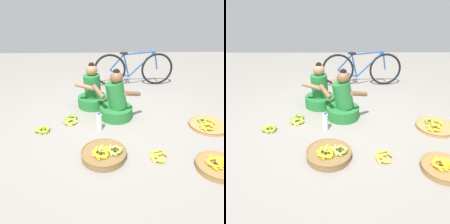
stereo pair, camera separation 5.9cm
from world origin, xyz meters
The scene contains 11 objects.
ground_plane centered at (0.00, 0.00, 0.00)m, with size 10.00×10.00×0.00m, color gray.
vendor_woman_front centered at (0.08, 0.30, 0.26)m, with size 0.75×0.52×0.80m.
vendor_woman_behind centered at (-0.31, 0.73, 0.25)m, with size 0.59×0.52×0.78m.
bicycle_leaning centered at (0.52, 1.78, 0.36)m, with size 1.70×0.13×0.73m.
banana_basket_front_left centered at (1.43, -0.06, 0.04)m, with size 0.56×0.56×0.13m.
banana_basket_near_vendor centered at (-0.11, -0.73, 0.06)m, with size 0.55×0.55×0.18m.
banana_basket_back_center centered at (1.16, -0.96, 0.05)m, with size 0.49×0.49×0.16m.
loose_bananas_mid_right centered at (-0.63, 0.16, 0.03)m, with size 0.26×0.33×0.09m.
loose_bananas_back_left centered at (-1.00, -0.11, 0.03)m, with size 0.23×0.21×0.08m.
loose_bananas_front_right centered at (0.54, -0.76, 0.03)m, with size 0.21×0.26×0.10m.
water_bottle centered at (-0.18, -0.10, 0.14)m, with size 0.07×0.07×0.29m.
Camera 2 is at (-0.02, -2.88, 1.74)m, focal length 35.87 mm.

